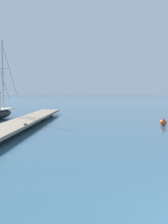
{
  "coord_description": "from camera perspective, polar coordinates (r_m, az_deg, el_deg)",
  "views": [
    {
      "loc": [
        -2.9,
        -3.13,
        2.29
      ],
      "look_at": [
        -2.45,
        7.95,
        1.4
      ],
      "focal_mm": 39.98,
      "sensor_mm": 36.0,
      "label": 1
    }
  ],
  "objects": [
    {
      "name": "floating_dock",
      "position": [
        17.98,
        -12.64,
        -1.68
      ],
      "size": [
        3.3,
        18.12,
        0.53
      ],
      "color": "gray",
      "rests_on": "ground"
    },
    {
      "name": "mooring_buoy",
      "position": [
        17.72,
        17.68,
        -2.32
      ],
      "size": [
        0.45,
        0.45,
        0.52
      ],
      "color": "#E04C1E",
      "rests_on": "ground"
    }
  ]
}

